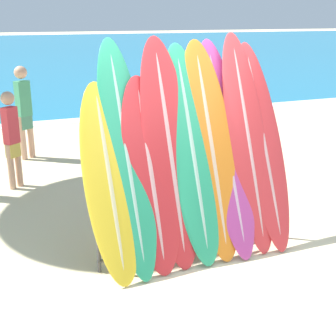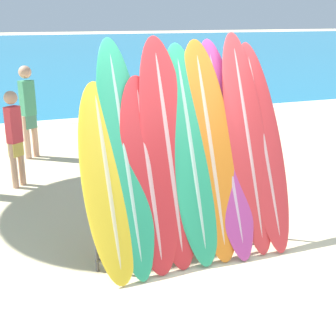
{
  "view_description": "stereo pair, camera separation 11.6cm",
  "coord_description": "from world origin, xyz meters",
  "px_view_note": "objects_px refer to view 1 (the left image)",
  "views": [
    {
      "loc": [
        -2.32,
        -3.94,
        2.62
      ],
      "look_at": [
        -0.24,
        1.24,
        0.79
      ],
      "focal_mm": 50.0,
      "sensor_mm": 36.0,
      "label": 1
    },
    {
      "loc": [
        -2.21,
        -3.98,
        2.62
      ],
      "look_at": [
        -0.24,
        1.24,
        0.79
      ],
      "focal_mm": 50.0,
      "sensor_mm": 36.0,
      "label": 2
    }
  ],
  "objects_px": {
    "surfboard_slot_4": "(192,153)",
    "surfboard_slot_6": "(226,146)",
    "surfboard_rack": "(194,219)",
    "surfboard_slot_3": "(170,151)",
    "surfboard_slot_0": "(109,181)",
    "person_mid_beach": "(12,136)",
    "surfboard_slot_5": "(211,149)",
    "surfboard_slot_2": "(151,174)",
    "surfboard_slot_8": "(263,145)",
    "person_near_water": "(24,109)",
    "surfboard_slot_7": "(248,141)",
    "surfboard_slot_1": "(127,156)"
  },
  "relations": [
    {
      "from": "surfboard_slot_2",
      "to": "surfboard_slot_5",
      "type": "xyz_separation_m",
      "value": [
        0.75,
        0.07,
        0.18
      ]
    },
    {
      "from": "surfboard_slot_0",
      "to": "surfboard_slot_5",
      "type": "bearing_deg",
      "value": 3.16
    },
    {
      "from": "surfboard_slot_5",
      "to": "surfboard_slot_8",
      "type": "bearing_deg",
      "value": 0.71
    },
    {
      "from": "surfboard_slot_5",
      "to": "person_near_water",
      "type": "distance_m",
      "value": 4.77
    },
    {
      "from": "surfboard_slot_5",
      "to": "person_mid_beach",
      "type": "relative_size",
      "value": 1.55
    },
    {
      "from": "surfboard_slot_8",
      "to": "person_mid_beach",
      "type": "height_order",
      "value": "surfboard_slot_8"
    },
    {
      "from": "surfboard_slot_4",
      "to": "surfboard_slot_7",
      "type": "xyz_separation_m",
      "value": [
        0.72,
        0.02,
        0.05
      ]
    },
    {
      "from": "surfboard_slot_0",
      "to": "surfboard_slot_2",
      "type": "xyz_separation_m",
      "value": [
        0.45,
        0.0,
        0.02
      ]
    },
    {
      "from": "surfboard_slot_7",
      "to": "person_near_water",
      "type": "height_order",
      "value": "surfboard_slot_7"
    },
    {
      "from": "surfboard_slot_2",
      "to": "surfboard_slot_8",
      "type": "xyz_separation_m",
      "value": [
        1.44,
        0.07,
        0.16
      ]
    },
    {
      "from": "surfboard_slot_3",
      "to": "person_near_water",
      "type": "bearing_deg",
      "value": 104.08
    },
    {
      "from": "surfboard_rack",
      "to": "surfboard_slot_5",
      "type": "relative_size",
      "value": 0.95
    },
    {
      "from": "surfboard_slot_0",
      "to": "person_mid_beach",
      "type": "relative_size",
      "value": 1.28
    },
    {
      "from": "surfboard_rack",
      "to": "surfboard_slot_3",
      "type": "bearing_deg",
      "value": 147.25
    },
    {
      "from": "surfboard_slot_1",
      "to": "person_mid_beach",
      "type": "xyz_separation_m",
      "value": [
        -0.99,
        2.85,
        -0.37
      ]
    },
    {
      "from": "surfboard_slot_1",
      "to": "surfboard_slot_7",
      "type": "height_order",
      "value": "surfboard_slot_7"
    },
    {
      "from": "surfboard_slot_4",
      "to": "surfboard_slot_7",
      "type": "height_order",
      "value": "surfboard_slot_7"
    },
    {
      "from": "surfboard_slot_5",
      "to": "surfboard_slot_4",
      "type": "bearing_deg",
      "value": -178.29
    },
    {
      "from": "surfboard_slot_7",
      "to": "surfboard_slot_1",
      "type": "bearing_deg",
      "value": 178.74
    },
    {
      "from": "surfboard_rack",
      "to": "person_mid_beach",
      "type": "xyz_separation_m",
      "value": [
        -1.71,
        3.05,
        0.41
      ]
    },
    {
      "from": "surfboard_slot_0",
      "to": "surfboard_slot_4",
      "type": "bearing_deg",
      "value": 3.51
    },
    {
      "from": "surfboard_slot_2",
      "to": "surfboard_slot_4",
      "type": "height_order",
      "value": "surfboard_slot_4"
    },
    {
      "from": "surfboard_slot_7",
      "to": "surfboard_slot_8",
      "type": "relative_size",
      "value": 1.05
    },
    {
      "from": "surfboard_slot_0",
      "to": "surfboard_slot_2",
      "type": "bearing_deg",
      "value": 0.13
    },
    {
      "from": "surfboard_slot_6",
      "to": "person_mid_beach",
      "type": "relative_size",
      "value": 1.55
    },
    {
      "from": "surfboard_slot_5",
      "to": "surfboard_slot_7",
      "type": "xyz_separation_m",
      "value": [
        0.48,
        0.01,
        0.04
      ]
    },
    {
      "from": "surfboard_slot_2",
      "to": "person_near_water",
      "type": "distance_m",
      "value": 4.63
    },
    {
      "from": "surfboard_slot_0",
      "to": "surfboard_slot_8",
      "type": "relative_size",
      "value": 0.84
    },
    {
      "from": "surfboard_slot_0",
      "to": "surfboard_slot_4",
      "type": "relative_size",
      "value": 0.84
    },
    {
      "from": "surfboard_slot_0",
      "to": "surfboard_slot_4",
      "type": "xyz_separation_m",
      "value": [
        0.96,
        0.06,
        0.19
      ]
    },
    {
      "from": "surfboard_slot_1",
      "to": "surfboard_slot_3",
      "type": "height_order",
      "value": "surfboard_slot_3"
    },
    {
      "from": "surfboard_slot_1",
      "to": "surfboard_slot_6",
      "type": "xyz_separation_m",
      "value": [
        1.19,
        -0.01,
        -0.02
      ]
    },
    {
      "from": "surfboard_slot_4",
      "to": "surfboard_slot_8",
      "type": "height_order",
      "value": "surfboard_slot_4"
    },
    {
      "from": "surfboard_slot_0",
      "to": "surfboard_slot_7",
      "type": "height_order",
      "value": "surfboard_slot_7"
    },
    {
      "from": "surfboard_slot_3",
      "to": "surfboard_slot_0",
      "type": "bearing_deg",
      "value": -173.97
    },
    {
      "from": "surfboard_rack",
      "to": "person_near_water",
      "type": "distance_m",
      "value": 4.85
    },
    {
      "from": "surfboard_slot_8",
      "to": "person_near_water",
      "type": "xyz_separation_m",
      "value": [
        -2.31,
        4.47,
        -0.21
      ]
    },
    {
      "from": "surfboard_rack",
      "to": "surfboard_slot_3",
      "type": "relative_size",
      "value": 0.94
    },
    {
      "from": "surfboard_slot_7",
      "to": "surfboard_slot_8",
      "type": "xyz_separation_m",
      "value": [
        0.21,
        -0.0,
        -0.06
      ]
    },
    {
      "from": "surfboard_slot_4",
      "to": "surfboard_slot_6",
      "type": "height_order",
      "value": "surfboard_slot_6"
    },
    {
      "from": "surfboard_slot_2",
      "to": "surfboard_slot_3",
      "type": "relative_size",
      "value": 0.83
    },
    {
      "from": "person_near_water",
      "to": "surfboard_slot_2",
      "type": "bearing_deg",
      "value": -109.55
    },
    {
      "from": "surfboard_slot_1",
      "to": "surfboard_slot_2",
      "type": "height_order",
      "value": "surfboard_slot_1"
    },
    {
      "from": "surfboard_slot_0",
      "to": "person_mid_beach",
      "type": "xyz_separation_m",
      "value": [
        -0.77,
        2.97,
        -0.15
      ]
    },
    {
      "from": "surfboard_rack",
      "to": "surfboard_slot_1",
      "type": "distance_m",
      "value": 1.08
    },
    {
      "from": "surfboard_slot_3",
      "to": "surfboard_slot_5",
      "type": "bearing_deg",
      "value": -0.94
    },
    {
      "from": "surfboard_slot_7",
      "to": "person_near_water",
      "type": "relative_size",
      "value": 1.4
    },
    {
      "from": "person_near_water",
      "to": "surfboard_slot_6",
      "type": "bearing_deg",
      "value": -98.02
    },
    {
      "from": "surfboard_slot_1",
      "to": "surfboard_slot_5",
      "type": "distance_m",
      "value": 0.98
    },
    {
      "from": "surfboard_slot_8",
      "to": "person_near_water",
      "type": "bearing_deg",
      "value": 117.35
    }
  ]
}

